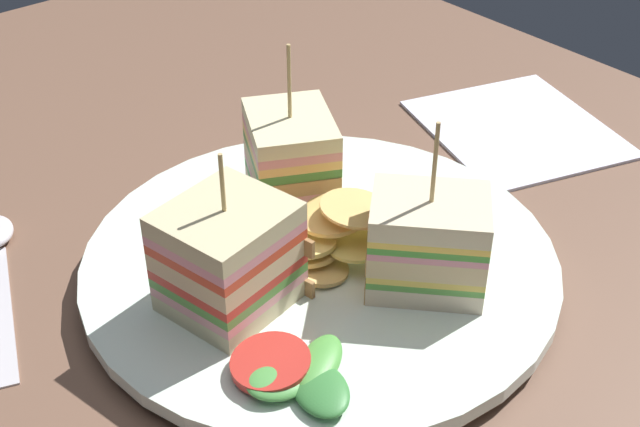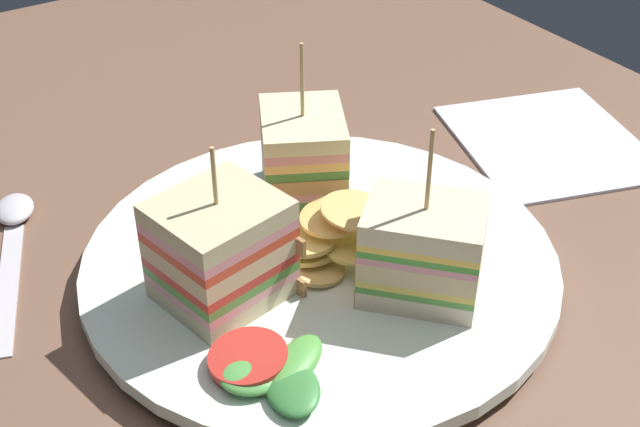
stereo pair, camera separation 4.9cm
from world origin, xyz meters
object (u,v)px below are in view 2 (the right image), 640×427
Objects in this scene: plate at (320,263)px; sandwich_wedge_1 at (422,251)px; chip_pile at (329,236)px; napkin at (549,140)px; spoon at (13,230)px; sandwich_wedge_2 at (303,157)px; sandwich_wedge_0 at (225,254)px.

sandwich_wedge_1 reaches higher than plate.
napkin is (-4.22, 22.60, -2.99)cm from chip_pile.
spoon is 38.47cm from napkin.
chip_pile reaches higher than spoon.
spoon reaches higher than napkin.
plate is 7.21cm from sandwich_wedge_1.
spoon is at bearing -89.15° from sandwich_wedge_2.
sandwich_wedge_1 reaches higher than napkin.
spoon is (-14.58, -7.80, -4.27)cm from sandwich_wedge_0.
chip_pile is at bearing -79.42° from napkin.
spoon is (-14.68, -14.42, -2.85)cm from chip_pile.
chip_pile reaches higher than plate.
sandwich_wedge_1 is 0.97× the size of sandwich_wedge_2.
plate is 2.33cm from chip_pile.
spoon is 1.06× the size of napkin.
sandwich_wedge_0 is 29.83cm from napkin.
plate reaches higher than spoon.
sandwich_wedge_2 is at bearing -41.11° from sandwich_wedge_1.
plate is 7.29cm from sandwich_wedge_2.
sandwich_wedge_1 reaches higher than sandwich_wedge_0.
sandwich_wedge_2 reaches higher than napkin.
chip_pile reaches higher than napkin.
sandwich_wedge_0 is at bearing -27.53° from sandwich_wedge_2.
spoon is at bearing -135.05° from plate.
sandwich_wedge_0 is 0.89× the size of sandwich_wedge_2.
spoon is (-19.84, -17.03, -3.99)cm from sandwich_wedge_1.
sandwich_wedge_2 reaches higher than spoon.
sandwich_wedge_0 is 6.77cm from chip_pile.
chip_pile is (-5.15, -2.61, -1.14)cm from sandwich_wedge_1.
sandwich_wedge_2 reaches higher than plate.
sandwich_wedge_2 is (-11.50, -0.34, 0.15)cm from sandwich_wedge_1.
sandwich_wedge_0 is 0.66× the size of napkin.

